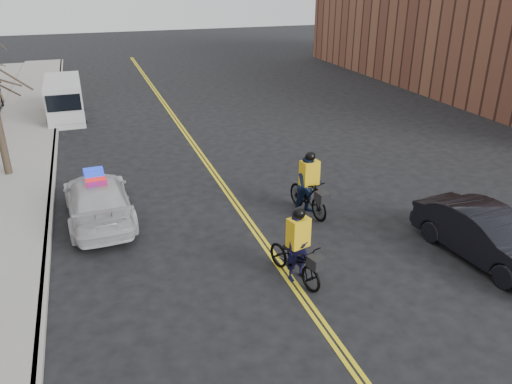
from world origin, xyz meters
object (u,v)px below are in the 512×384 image
object	(u,v)px
cyclist_near	(298,254)
cyclist_far	(309,190)
police_cruiser	(98,199)
dark_sedan	(487,236)
cargo_van	(65,100)

from	to	relation	value
cyclist_near	cyclist_far	bearing A→B (deg)	46.49
police_cruiser	cyclist_far	bearing A→B (deg)	162.04
dark_sedan	cyclist_near	size ratio (longest dim) A/B	2.01
police_cruiser	cyclist_near	bearing A→B (deg)	129.52
police_cruiser	cyclist_near	xyz separation A→B (m)	(4.66, -5.14, -0.00)
cargo_van	police_cruiser	bearing A→B (deg)	-86.04
police_cruiser	cargo_van	bearing A→B (deg)	-88.07
police_cruiser	cargo_van	distance (m)	13.01
police_cruiser	cyclist_far	xyz separation A→B (m)	(6.49, -1.77, 0.14)
cargo_van	cyclist_far	size ratio (longest dim) A/B	2.26
cargo_van	cyclist_far	distance (m)	16.56
police_cruiser	dark_sedan	size ratio (longest dim) A/B	1.12
cyclist_far	dark_sedan	bearing A→B (deg)	-59.61
cargo_van	dark_sedan	bearing A→B (deg)	-60.54
cyclist_near	cyclist_far	xyz separation A→B (m)	(1.83, 3.36, 0.14)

